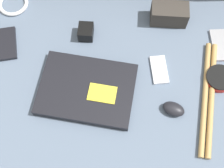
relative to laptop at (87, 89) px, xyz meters
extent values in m
plane|color=#38383D|center=(0.08, 0.02, -0.13)|extent=(8.00, 8.00, 0.00)
cube|color=slate|center=(0.08, 0.02, -0.07)|extent=(1.08, 0.79, 0.11)
cube|color=black|center=(0.00, 0.00, 0.00)|extent=(0.33, 0.26, 0.03)
cube|color=yellow|center=(0.05, -0.02, 0.02)|extent=(0.10, 0.07, 0.00)
ellipsoid|color=black|center=(0.28, -0.05, 0.00)|extent=(0.08, 0.07, 0.03)
cylinder|color=red|center=(0.44, 0.07, -0.01)|extent=(0.10, 0.10, 0.02)
cylinder|color=black|center=(0.44, 0.07, 0.01)|extent=(0.09, 0.09, 0.01)
cube|color=silver|center=(0.24, 0.09, -0.01)|extent=(0.07, 0.11, 0.01)
cube|color=#99999E|center=(0.46, 0.21, -0.01)|extent=(0.08, 0.13, 0.01)
cube|color=black|center=(-0.30, 0.16, -0.01)|extent=(0.10, 0.14, 0.01)
cube|color=#38332D|center=(0.27, 0.30, 0.02)|extent=(0.13, 0.07, 0.07)
cube|color=black|center=(-0.03, 0.21, 0.01)|extent=(0.05, 0.06, 0.04)
torus|color=white|center=(-0.31, 0.33, -0.01)|extent=(0.11, 0.11, 0.01)
cylinder|color=tan|center=(0.39, 0.00, 0.00)|extent=(0.06, 0.40, 0.02)
cylinder|color=tan|center=(0.41, 0.00, 0.00)|extent=(0.06, 0.40, 0.02)
camera|label=1|loc=(0.11, -0.38, 0.94)|focal=50.00mm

